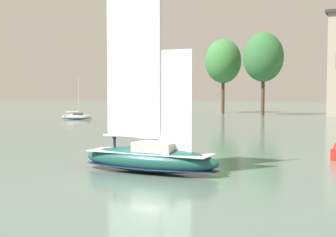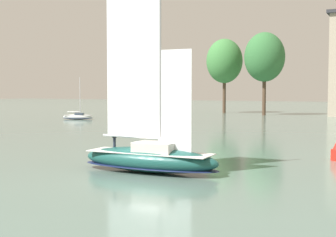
% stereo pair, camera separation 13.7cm
% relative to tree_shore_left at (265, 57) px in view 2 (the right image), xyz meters
% --- Properties ---
extents(ground_plane, '(400.00, 400.00, 0.00)m').
position_rel_tree_shore_left_xyz_m(ground_plane, '(11.16, -74.95, -13.00)').
color(ground_plane, slate).
extents(tree_shore_left, '(9.02, 9.02, 18.58)m').
position_rel_tree_shore_left_xyz_m(tree_shore_left, '(0.00, 0.00, 0.00)').
color(tree_shore_left, '#4C3828').
rests_on(tree_shore_left, ground).
extents(tree_shore_center, '(8.81, 8.81, 18.13)m').
position_rel_tree_shore_left_xyz_m(tree_shore_center, '(-11.22, 5.15, -0.31)').
color(tree_shore_center, '#4C3828').
rests_on(tree_shore_center, ground).
extents(sailboat_main, '(10.52, 3.02, 14.42)m').
position_rel_tree_shore_left_xyz_m(sailboat_main, '(11.17, -74.95, -11.87)').
color(sailboat_main, '#194C47').
rests_on(sailboat_main, ground).
extents(sailboat_moored_mid_channel, '(3.58, 7.88, 10.47)m').
position_rel_tree_shore_left_xyz_m(sailboat_moored_mid_channel, '(-9.00, -35.70, -12.29)').
color(sailboat_moored_mid_channel, navy).
rests_on(sailboat_moored_mid_channel, ground).
extents(sailboat_moored_far_slip, '(6.13, 3.84, 8.20)m').
position_rel_tree_shore_left_xyz_m(sailboat_moored_far_slip, '(-28.78, -30.18, -12.44)').
color(sailboat_moored_far_slip, silver).
rests_on(sailboat_moored_far_slip, ground).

